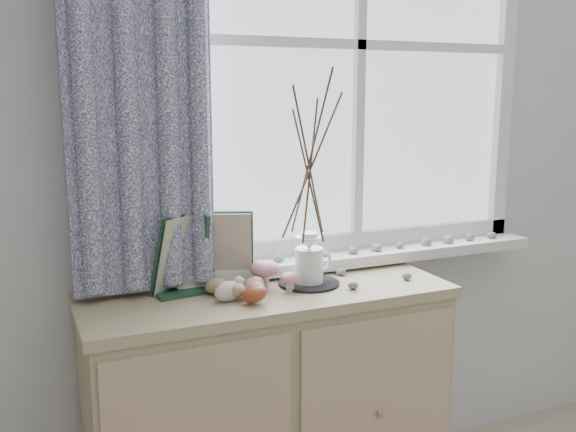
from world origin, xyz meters
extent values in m
cube|color=silver|center=(0.00, 2.00, 1.30)|extent=(4.00, 0.04, 2.60)
cube|color=silver|center=(0.30, 2.00, 1.65)|extent=(1.30, 0.01, 1.40)
cube|color=white|center=(0.30, 1.92, 0.88)|extent=(1.45, 0.16, 0.04)
cube|color=#090935|center=(-0.52, 1.87, 1.68)|extent=(0.44, 0.06, 1.61)
cube|color=tan|center=(-0.15, 1.75, 0.41)|extent=(1.17, 0.43, 0.81)
cube|color=tan|center=(-0.15, 1.75, 0.83)|extent=(1.20, 0.45, 0.03)
cube|color=tan|center=(0.14, 1.53, 0.41)|extent=(0.55, 0.01, 0.75)
cylinder|color=beige|center=(-0.15, 1.79, 0.88)|extent=(0.03, 0.03, 0.06)
ellipsoid|color=#A20517|center=(-0.15, 1.79, 0.91)|extent=(0.10, 0.10, 0.05)
cylinder|color=beige|center=(-0.09, 1.72, 0.87)|extent=(0.03, 0.03, 0.04)
ellipsoid|color=#A20517|center=(-0.09, 1.72, 0.89)|extent=(0.07, 0.07, 0.04)
cylinder|color=beige|center=(-0.21, 1.71, 0.87)|extent=(0.02, 0.02, 0.03)
ellipsoid|color=#A20517|center=(-0.21, 1.71, 0.88)|extent=(0.05, 0.05, 0.03)
ellipsoid|color=tan|center=(-0.28, 1.70, 0.88)|extent=(0.06, 0.05, 0.08)
ellipsoid|color=tan|center=(-0.32, 1.77, 0.88)|extent=(0.06, 0.05, 0.08)
ellipsoid|color=maroon|center=(-0.24, 1.64, 0.88)|extent=(0.06, 0.05, 0.08)
ellipsoid|color=tan|center=(-0.21, 1.73, 0.88)|extent=(0.06, 0.05, 0.08)
cylinder|color=black|center=(0.00, 1.76, 0.85)|extent=(0.21, 0.21, 0.01)
cylinder|color=white|center=(0.00, 1.76, 0.92)|extent=(0.12, 0.12, 0.12)
cone|color=white|center=(0.00, 1.76, 0.99)|extent=(0.09, 0.09, 0.04)
cylinder|color=white|center=(0.00, 1.76, 1.01)|extent=(0.06, 0.06, 0.03)
torus|color=white|center=(0.05, 1.76, 0.92)|extent=(0.07, 0.03, 0.07)
ellipsoid|color=gray|center=(0.11, 1.65, 0.86)|extent=(0.04, 0.03, 0.03)
ellipsoid|color=gray|center=(0.15, 1.81, 0.86)|extent=(0.04, 0.03, 0.03)
ellipsoid|color=gray|center=(0.33, 1.67, 0.86)|extent=(0.04, 0.03, 0.03)
ellipsoid|color=gray|center=(0.03, 1.85, 0.86)|extent=(0.04, 0.03, 0.03)
camera|label=1|loc=(-0.88, -0.10, 1.48)|focal=40.00mm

